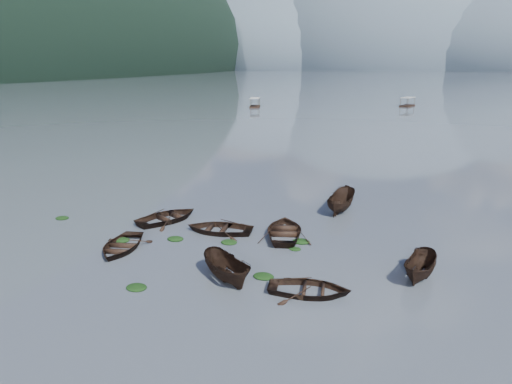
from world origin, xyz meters
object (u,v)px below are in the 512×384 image
(rowboat_0, at_px, (121,249))
(rowboat_3, at_px, (285,235))
(pontoon_centre, at_px, (407,106))
(pontoon_left, at_px, (255,107))

(rowboat_0, xyz_separation_m, rowboat_3, (9.16, 5.89, 0.00))
(rowboat_3, height_order, pontoon_centre, pontoon_centre)
(rowboat_3, bearing_deg, pontoon_left, -84.14)
(rowboat_0, height_order, pontoon_left, pontoon_left)
(pontoon_left, bearing_deg, pontoon_centre, 7.16)
(rowboat_0, height_order, pontoon_centre, pontoon_centre)
(rowboat_0, bearing_deg, pontoon_left, 92.79)
(pontoon_centre, bearing_deg, rowboat_3, -75.83)
(rowboat_3, distance_m, pontoon_left, 94.00)
(rowboat_0, bearing_deg, rowboat_3, 21.00)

